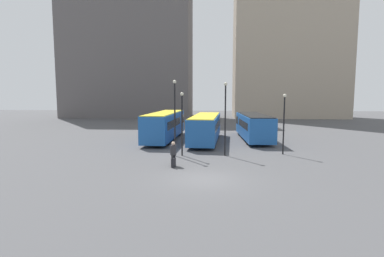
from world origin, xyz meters
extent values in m
plane|color=#4C4C4F|center=(0.00, 0.00, 0.00)|extent=(160.00, 160.00, 0.00)
cube|color=#5B5656|center=(-18.89, 51.23, 17.47)|extent=(28.04, 13.39, 34.94)
cube|color=tan|center=(16.82, 51.23, 21.01)|extent=(23.92, 10.26, 42.02)
cube|color=#1E56A3|center=(-4.87, 15.47, 1.61)|extent=(2.97, 12.09, 2.64)
cube|color=black|center=(-4.66, 20.38, 1.95)|extent=(2.61, 2.30, 1.00)
cube|color=black|center=(-4.91, 14.39, 1.95)|extent=(2.83, 7.77, 0.79)
cube|color=yellow|center=(-4.87, 15.47, 2.98)|extent=(2.76, 11.84, 0.08)
cylinder|color=black|center=(-4.71, 19.18, 0.53)|extent=(2.43, 1.17, 1.07)
cylinder|color=black|center=(-5.02, 11.75, 0.53)|extent=(2.43, 1.17, 1.07)
cube|color=#1E56A3|center=(-0.36, 14.30, 1.51)|extent=(3.25, 11.59, 2.41)
cube|color=black|center=(-0.08, 18.99, 1.81)|extent=(2.73, 2.26, 0.92)
cube|color=black|center=(-0.42, 13.27, 1.81)|extent=(3.04, 7.48, 0.72)
cube|color=yellow|center=(-0.36, 14.30, 2.76)|extent=(3.03, 11.35, 0.08)
cylinder|color=black|center=(-0.15, 17.85, 0.55)|extent=(2.53, 1.24, 1.10)
cylinder|color=black|center=(-0.57, 10.75, 0.55)|extent=(2.53, 1.24, 1.10)
cube|color=#1E56A3|center=(4.87, 16.21, 1.51)|extent=(2.99, 11.00, 2.43)
cube|color=black|center=(4.70, 20.68, 1.81)|extent=(2.69, 2.10, 0.92)
cube|color=black|center=(4.90, 15.22, 1.81)|extent=(2.87, 7.08, 0.73)
cube|color=black|center=(4.87, 16.21, 2.77)|extent=(2.77, 10.78, 0.08)
cylinder|color=black|center=(4.74, 19.59, 0.54)|extent=(2.51, 1.17, 1.07)
cylinder|color=black|center=(4.99, 12.83, 0.54)|extent=(2.51, 1.17, 1.07)
cylinder|color=black|center=(-2.35, 3.31, 0.38)|extent=(0.19, 0.19, 0.77)
cylinder|color=black|center=(-2.20, 3.25, 0.38)|extent=(0.19, 0.19, 0.77)
cylinder|color=#2D2D33|center=(-2.28, 3.28, 1.10)|extent=(0.56, 0.56, 0.67)
sphere|color=beige|center=(-2.28, 3.28, 1.56)|extent=(0.25, 0.25, 0.25)
cube|color=black|center=(-2.20, 2.77, 0.31)|extent=(0.30, 0.43, 0.63)
cube|color=black|center=(-2.25, 2.64, 0.77)|extent=(0.10, 0.06, 0.28)
cylinder|color=black|center=(1.41, 7.01, 2.84)|extent=(0.12, 0.12, 5.68)
sphere|color=beige|center=(1.41, 7.01, 5.76)|extent=(0.28, 0.28, 0.28)
cylinder|color=black|center=(6.24, 7.93, 2.38)|extent=(0.12, 0.12, 4.76)
sphere|color=beige|center=(6.24, 7.93, 4.84)|extent=(0.28, 0.28, 0.28)
cylinder|color=black|center=(-2.04, 6.79, 2.44)|extent=(0.12, 0.12, 4.88)
sphere|color=beige|center=(-2.04, 6.79, 4.97)|extent=(0.28, 0.28, 0.28)
cylinder|color=black|center=(-2.60, 6.62, 2.92)|extent=(0.12, 0.12, 5.84)
sphere|color=beige|center=(-2.60, 6.62, 5.93)|extent=(0.28, 0.28, 0.28)
camera|label=1|loc=(0.52, -16.98, 4.84)|focal=28.00mm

